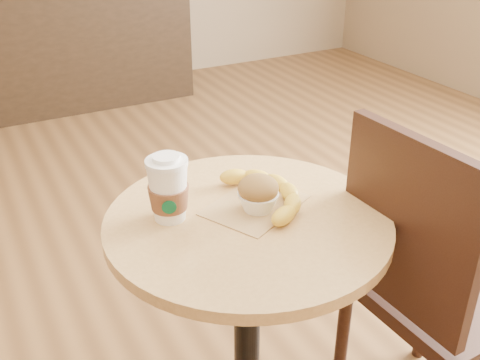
{
  "coord_description": "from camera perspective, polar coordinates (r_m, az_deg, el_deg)",
  "views": [
    {
      "loc": [
        -0.53,
        -0.96,
        1.45
      ],
      "look_at": [
        0.02,
        0.08,
        0.83
      ],
      "focal_mm": 42.0,
      "sensor_mm": 36.0,
      "label": 1
    }
  ],
  "objects": [
    {
      "name": "kraft_bag",
      "position": [
        1.38,
        1.53,
        -2.55
      ],
      "size": [
        0.29,
        0.27,
        0.0
      ],
      "primitive_type": "cube",
      "rotation": [
        0.0,
        0.0,
        0.46
      ],
      "color": "tan",
      "rests_on": "cafe_table"
    },
    {
      "name": "cafe_table",
      "position": [
        1.47,
        0.75,
        -11.16
      ],
      "size": [
        0.69,
        0.69,
        0.75
      ],
      "color": "black",
      "rests_on": "ground"
    },
    {
      "name": "service_counter",
      "position": [
        4.27,
        -20.78,
        13.57
      ],
      "size": [
        2.3,
        0.65,
        1.04
      ],
      "color": "black",
      "rests_on": "ground"
    },
    {
      "name": "coffee_cup",
      "position": [
        1.31,
        -7.29,
        -1.11
      ],
      "size": [
        0.1,
        0.1,
        0.16
      ],
      "rotation": [
        0.0,
        0.0,
        -0.36
      ],
      "color": "white",
      "rests_on": "cafe_table"
    },
    {
      "name": "muffin",
      "position": [
        1.34,
        1.86,
        -1.38
      ],
      "size": [
        0.1,
        0.1,
        0.09
      ],
      "color": "white",
      "rests_on": "kraft_bag"
    },
    {
      "name": "banana",
      "position": [
        1.4,
        3.06,
        -1.2
      ],
      "size": [
        0.17,
        0.31,
        0.04
      ],
      "primitive_type": null,
      "rotation": [
        0.0,
        0.0,
        -0.04
      ],
      "color": "gold",
      "rests_on": "kraft_bag"
    },
    {
      "name": "chair_right",
      "position": [
        1.56,
        18.79,
        -9.9
      ],
      "size": [
        0.44,
        0.44,
        0.97
      ],
      "rotation": [
        0.0,
        0.0,
        1.61
      ],
      "color": "black",
      "rests_on": "ground"
    }
  ]
}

